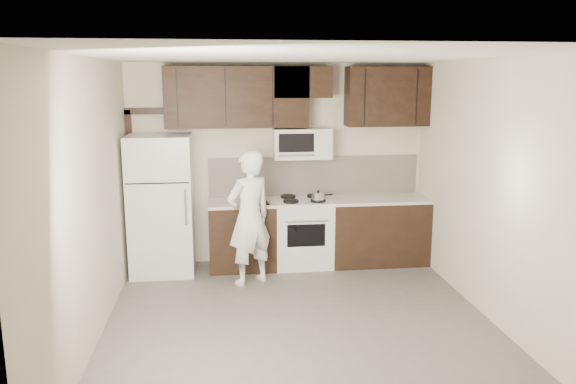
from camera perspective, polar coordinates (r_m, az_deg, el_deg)
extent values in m
plane|color=#575351|center=(5.91, 1.35, -13.55)|extent=(4.50, 4.50, 0.00)
plane|color=#B8B09C|center=(7.67, -1.02, 2.87)|extent=(4.00, 0.00, 4.00)
plane|color=white|center=(5.36, 1.48, 13.61)|extent=(4.50, 4.50, 0.00)
cube|color=black|center=(7.53, -4.66, -4.47)|extent=(0.87, 0.62, 0.87)
cube|color=black|center=(7.82, 9.08, -3.98)|extent=(1.32, 0.62, 0.87)
cube|color=silver|center=(7.42, -4.72, -1.09)|extent=(0.87, 0.64, 0.04)
cube|color=silver|center=(7.71, 9.19, -0.72)|extent=(1.32, 0.64, 0.04)
cube|color=silver|center=(7.60, 1.50, -4.21)|extent=(0.76, 0.62, 0.89)
cube|color=silver|center=(7.49, 1.52, -0.85)|extent=(0.76, 0.62, 0.02)
cube|color=black|center=(7.30, 1.86, -4.43)|extent=(0.50, 0.01, 0.30)
cylinder|color=silver|center=(7.21, 1.91, -2.98)|extent=(0.55, 0.02, 0.02)
cylinder|color=black|center=(7.32, 0.30, -0.95)|extent=(0.20, 0.20, 0.03)
cylinder|color=black|center=(7.37, 3.08, -0.87)|extent=(0.20, 0.20, 0.03)
cylinder|color=black|center=(7.61, 0.02, -0.46)|extent=(0.20, 0.20, 0.03)
cylinder|color=black|center=(7.66, 2.69, -0.40)|extent=(0.20, 0.20, 0.03)
cube|color=beige|center=(7.76, 2.67, 1.68)|extent=(2.90, 0.02, 0.54)
cube|color=black|center=(7.38, -5.21, 9.58)|extent=(1.85, 0.35, 0.78)
cube|color=black|center=(7.70, 10.04, 9.53)|extent=(1.10, 0.35, 0.78)
cube|color=black|center=(7.45, 1.43, 11.10)|extent=(0.76, 0.35, 0.40)
cube|color=silver|center=(7.48, 1.42, 4.96)|extent=(0.76, 0.38, 0.40)
cube|color=black|center=(7.27, 0.86, 5.01)|extent=(0.46, 0.01, 0.24)
cube|color=silver|center=(7.33, 3.66, 5.04)|extent=(0.18, 0.01, 0.24)
cylinder|color=silver|center=(7.27, 0.88, 3.74)|extent=(0.46, 0.02, 0.02)
cube|color=silver|center=(7.40, -12.74, -1.28)|extent=(0.80, 0.72, 1.80)
cube|color=black|center=(6.98, -13.15, 0.86)|extent=(0.77, 0.01, 0.02)
cylinder|color=silver|center=(6.99, -10.37, -1.53)|extent=(0.03, 0.03, 0.45)
cube|color=black|center=(7.74, -15.58, 0.26)|extent=(0.08, 0.08, 2.10)
cube|color=black|center=(7.58, -14.41, 7.95)|extent=(0.50, 0.08, 0.08)
cylinder|color=silver|center=(7.36, 3.08, -0.50)|extent=(0.17, 0.17, 0.13)
sphere|color=black|center=(7.34, 3.09, 0.10)|extent=(0.04, 0.04, 0.04)
cylinder|color=black|center=(7.41, 3.98, -0.29)|extent=(0.16, 0.06, 0.02)
cube|color=black|center=(7.26, -3.44, -1.12)|extent=(0.37, 0.29, 0.02)
cylinder|color=beige|center=(7.25, -3.44, -0.98)|extent=(0.26, 0.26, 0.02)
imported|color=white|center=(6.84, -3.95, -2.63)|extent=(0.73, 0.66, 1.67)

